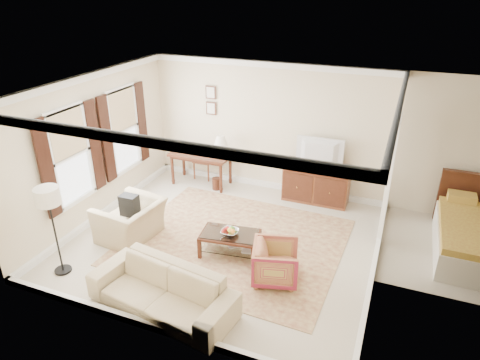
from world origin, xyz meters
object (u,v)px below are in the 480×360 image
Objects in this scene: club_armchair at (130,215)px; coffee_table at (230,238)px; tv at (319,144)px; striped_armchair at (276,261)px; writing_desk at (201,158)px; sofa at (161,285)px; sideboard at (316,183)px.

coffee_table is at bearing 102.08° from club_armchair.
striped_armchair is (0.01, -2.95, -0.98)m from tv.
writing_desk is 2.62m from club_armchair.
club_armchair is 2.14m from sofa.
sideboard is at bearing 81.27° from sofa.
coffee_table is (1.76, -2.42, -0.33)m from writing_desk.
tv is at bearing 2.81° from writing_desk.
club_armchair is (-2.89, -2.76, 0.06)m from sideboard.
striped_armchair is at bearing 51.91° from sofa.
tv is at bearing 139.82° from club_armchair.
club_armchair is at bearing 145.63° from sofa.
writing_desk is 1.26× the size of club_armchair.
club_armchair reaches higher than coffee_table.
writing_desk is at bearing 117.54° from sofa.
sideboard is 2.97m from striped_armchair.
tv is at bearing -90.00° from sideboard.
sofa is at bearing 72.44° from tv.
tv reaches higher than sofa.
club_armchair reaches higher than sofa.
writing_desk is 0.63× the size of sofa.
writing_desk is 3.01m from coffee_table.
sofa is at bearing 53.19° from club_armchair.
tv is 1.31× the size of striped_armchair.
sofa reaches higher than sideboard.
writing_desk is 1.93× the size of striped_armchair.
coffee_table is at bearing -53.89° from writing_desk.
striped_armchair is (2.73, -2.81, -0.30)m from writing_desk.
club_armchair is 0.50× the size of sofa.
writing_desk is 2.73m from sideboard.
striped_armchair is 0.65× the size of club_armchair.
writing_desk is at bearing -176.77° from sideboard.
striped_armchair is at bearing -22.32° from coffee_table.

